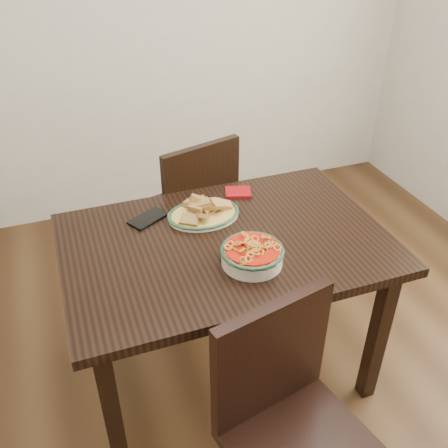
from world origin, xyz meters
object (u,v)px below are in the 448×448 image
object	(u,v)px
fish_plate	(203,208)
noodle_bowl	(252,253)
dining_table	(226,259)
chair_far	(191,207)
chair_near	(289,417)
smartphone	(148,219)

from	to	relation	value
fish_plate	noodle_bowl	distance (m)	0.36
dining_table	chair_far	bearing A→B (deg)	85.48
dining_table	chair_near	world-z (taller)	chair_near
noodle_bowl	chair_far	bearing A→B (deg)	89.12
chair_far	noodle_bowl	distance (m)	0.88
chair_near	dining_table	bearing A→B (deg)	75.46
chair_far	fish_plate	size ratio (longest dim) A/B	3.01
fish_plate	dining_table	bearing A→B (deg)	-80.47
chair_near	fish_plate	distance (m)	0.87
fish_plate	smartphone	distance (m)	0.23
dining_table	smartphone	distance (m)	0.36
chair_near	smartphone	xyz separation A→B (m)	(-0.23, 0.88, 0.26)
chair_near	smartphone	bearing A→B (deg)	92.05
dining_table	smartphone	xyz separation A→B (m)	(-0.25, 0.24, 0.10)
dining_table	smartphone	size ratio (longest dim) A/B	7.91
dining_table	chair_near	size ratio (longest dim) A/B	1.41
chair_near	noodle_bowl	size ratio (longest dim) A/B	3.82
chair_near	noodle_bowl	xyz separation A→B (m)	(0.06, 0.47, 0.29)
dining_table	chair_near	bearing A→B (deg)	-91.99
fish_plate	noodle_bowl	world-z (taller)	fish_plate
dining_table	chair_near	xyz separation A→B (m)	(-0.02, -0.64, -0.16)
fish_plate	smartphone	world-z (taller)	fish_plate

